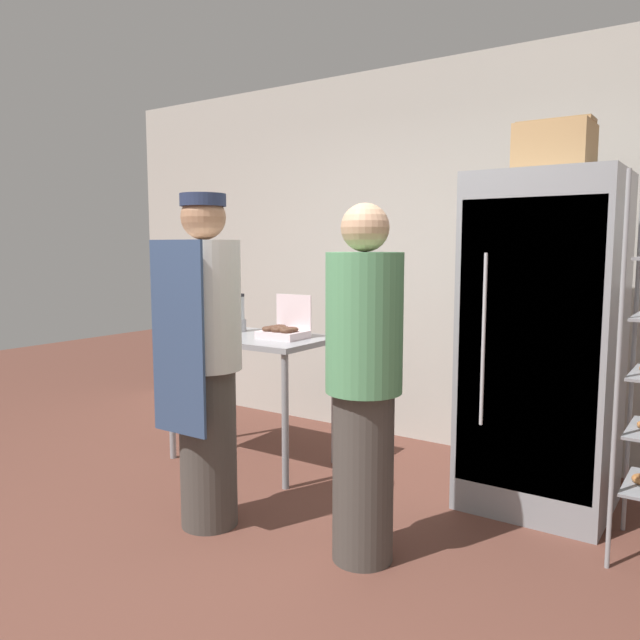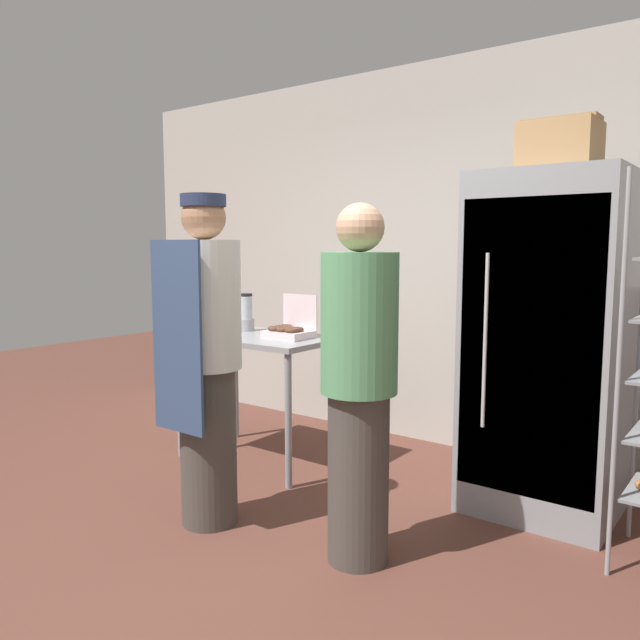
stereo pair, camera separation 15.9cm
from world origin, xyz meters
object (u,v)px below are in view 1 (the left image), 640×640
Objects in this scene: donut_box at (283,331)px; blender_pitcher at (238,315)px; cardboard_storage_box at (555,147)px; person_baker at (206,357)px; person_customer at (364,383)px; refrigerator at (542,344)px.

blender_pitcher is (-0.47, 0.09, 0.07)m from donut_box.
cardboard_storage_box is 0.22× the size of person_baker.
cardboard_storage_box is at bearing 6.26° from blender_pitcher.
person_customer is at bearing 9.25° from person_baker.
cardboard_storage_box reaches higher than refrigerator.
blender_pitcher is 0.15× the size of person_baker.
person_customer is (1.08, -0.79, -0.07)m from donut_box.
blender_pitcher is 2.33m from cardboard_storage_box.
donut_box reaches higher than blender_pitcher.
refrigerator is 1.63m from donut_box.
person_customer is (-0.52, -1.12, -0.09)m from refrigerator.
donut_box is at bearing -11.01° from blender_pitcher.
blender_pitcher is at bearing -173.74° from cardboard_storage_box.
refrigerator is 1.87m from person_baker.
donut_box is at bearing -168.76° from cardboard_storage_box.
refrigerator is 4.86× the size of cardboard_storage_box.
cardboard_storage_box is (1.62, 0.32, 1.09)m from donut_box.
person_baker is (-1.41, -1.25, -1.11)m from cardboard_storage_box.
person_customer is at bearing -114.85° from refrigerator.
refrigerator is 1.12× the size of person_customer.
person_baker is 1.04× the size of person_customer.
person_customer reaches higher than donut_box.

